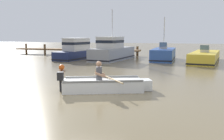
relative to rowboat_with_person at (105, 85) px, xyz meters
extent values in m
plane|color=#7A6B4C|center=(-0.46, -0.61, -0.25)|extent=(120.00, 120.00, 0.00)
cube|color=brown|center=(-8.53, 15.83, 0.36)|extent=(14.60, 1.50, 0.16)
cylinder|color=brown|center=(-15.43, 16.53, 0.36)|extent=(0.24, 0.24, 1.22)
cylinder|color=brown|center=(-11.98, 15.13, 0.34)|extent=(0.24, 0.24, 1.19)
cylinder|color=brown|center=(-8.53, 15.13, 0.28)|extent=(0.24, 0.24, 1.07)
cylinder|color=brown|center=(-5.08, 16.53, 0.25)|extent=(0.24, 0.24, 0.99)
cylinder|color=brown|center=(-1.63, 16.53, 0.26)|extent=(0.24, 0.24, 1.02)
cube|color=white|center=(-0.07, -0.02, -0.03)|extent=(3.29, 2.14, 0.44)
cube|color=white|center=(1.55, 0.60, -0.03)|extent=(0.59, 0.71, 0.42)
cube|color=gray|center=(-0.25, 0.45, 0.22)|extent=(2.86, 1.17, 0.08)
cube|color=gray|center=(0.12, -0.50, 0.22)|extent=(2.86, 1.17, 0.08)
cube|color=white|center=(-0.16, -0.06, 0.15)|extent=(0.62, 1.05, 0.06)
cylinder|color=black|center=(-1.61, -0.62, 0.02)|extent=(0.13, 0.13, 0.54)
cube|color=black|center=(-1.61, -0.62, 0.37)|extent=(0.32, 0.35, 0.32)
cube|color=#4C4C51|center=(-0.21, -0.08, 0.45)|extent=(0.33, 0.40, 0.52)
sphere|color=#9E7051|center=(-0.21, -0.08, 0.83)|extent=(0.22, 0.22, 0.22)
cylinder|color=#9E7051|center=(-0.24, 0.14, 0.43)|extent=(0.43, 0.24, 0.23)
cylinder|color=#9E7051|center=(-0.08, -0.27, 0.43)|extent=(0.43, 0.24, 0.23)
cylinder|color=tan|center=(0.31, -0.04, 0.25)|extent=(1.31, 1.59, 0.06)
cube|color=#19234C|center=(-6.43, 12.30, 0.13)|extent=(2.70, 6.50, 0.77)
cube|color=black|center=(-6.43, 12.30, -0.12)|extent=(2.74, 6.55, 0.10)
cube|color=beige|center=(-6.52, 11.74, 1.07)|extent=(1.74, 2.83, 1.11)
cube|color=black|center=(-6.52, 11.74, 1.21)|extent=(1.77, 2.86, 0.24)
cube|color=white|center=(-6.52, 11.74, 1.67)|extent=(1.83, 2.97, 0.08)
cube|color=gray|center=(-3.05, 11.94, 0.29)|extent=(2.84, 6.24, 1.08)
cube|color=black|center=(-3.05, 11.94, -0.06)|extent=(2.88, 6.29, 0.10)
cube|color=beige|center=(-3.13, 11.41, 1.29)|extent=(1.89, 2.73, 0.92)
cube|color=black|center=(-3.13, 11.41, 1.41)|extent=(1.93, 2.76, 0.24)
cube|color=white|center=(-3.13, 11.41, 1.79)|extent=(1.99, 2.86, 0.08)
cylinder|color=silver|center=(-3.07, 11.79, 2.51)|extent=(0.10, 0.10, 3.36)
cube|color=#2D519E|center=(1.38, 12.75, 0.26)|extent=(1.92, 4.94, 1.02)
cube|color=black|center=(1.38, 12.75, -0.07)|extent=(1.96, 4.99, 0.10)
cube|color=#B2ADA3|center=(1.37, 12.39, 0.99)|extent=(0.64, 0.52, 0.44)
cube|color=slate|center=(1.37, 12.13, 1.17)|extent=(0.63, 0.06, 0.36)
cylinder|color=silver|center=(1.38, 12.63, 2.13)|extent=(0.10, 0.10, 2.73)
cube|color=gold|center=(4.78, 12.22, 0.17)|extent=(3.07, 6.89, 0.84)
cube|color=black|center=(4.78, 12.22, -0.10)|extent=(3.12, 6.93, 0.10)
cube|color=beige|center=(4.69, 11.73, 0.81)|extent=(0.75, 0.61, 0.44)
cube|color=slate|center=(4.65, 11.48, 0.99)|extent=(0.66, 0.16, 0.36)
sphere|color=#E55919|center=(-4.39, 4.71, -0.07)|extent=(0.36, 0.36, 0.36)
camera|label=1|loc=(2.88, -8.91, 1.94)|focal=38.52mm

